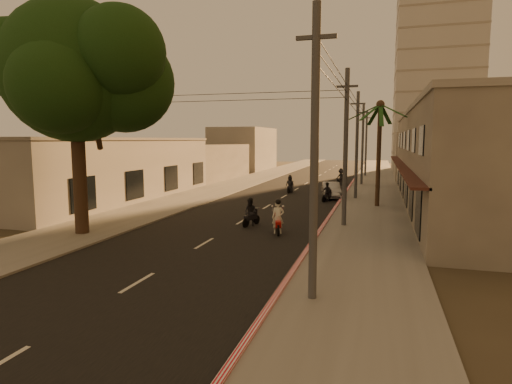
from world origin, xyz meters
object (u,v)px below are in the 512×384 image
Objects in this scene: scooter_mid_a at (251,213)px; scooter_far_b at (341,177)px; palm_tree at (380,111)px; scooter_red at (278,218)px; scooter_far_a at (290,185)px; broadleaf_tree at (83,72)px; scooter_mid_b at (327,193)px; parked_car at (331,190)px.

scooter_far_b reaches higher than scooter_mid_a.
palm_tree is at bearing 68.47° from scooter_mid_a.
scooter_red reaches higher than scooter_far_a.
scooter_far_b reaches higher than scooter_far_a.
scooter_far_a is (6.58, 20.67, -7.70)m from broadleaf_tree.
broadleaf_tree is 23.01m from scooter_far_a.
scooter_far_a is at bearing 84.40° from scooter_red.
scooter_far_b is at bearing 99.01° from scooter_mid_a.
scooter_far_b reaches higher than scooter_mid_b.
broadleaf_tree reaches higher than scooter_mid_b.
parked_car is (0.18, -11.51, -0.18)m from scooter_far_b.
palm_tree is 8.74m from parked_car.
scooter_mid_a reaches higher than parked_car.
scooter_mid_b is 13.93m from scooter_far_b.
scooter_mid_b is at bearing 69.88° from scooter_red.
scooter_mid_a is 0.93× the size of scooter_far_b.
broadleaf_tree is 22.56m from parked_car.
palm_tree is at bearing 49.71° from scooter_red.
scooter_far_b reaches higher than parked_car.
scooter_far_a is 9.93m from scooter_far_b.
scooter_mid_a is at bearing 31.31° from broadleaf_tree.
scooter_red is at bearing -105.25° from parked_car.
palm_tree is at bearing -59.35° from parked_car.
parked_car is (4.14, -2.41, -0.10)m from scooter_far_a.
scooter_far_b is 11.51m from parked_car.
palm_tree is 13.49m from scooter_red.
broadleaf_tree is 7.48× the size of scooter_mid_b.
scooter_mid_a is 16.11m from scooter_far_a.
scooter_red reaches higher than parked_car.
palm_tree reaches higher than scooter_far_b.
scooter_mid_b is at bearing -102.41° from parked_car.
palm_tree reaches higher than parked_car.
palm_tree is at bearing 43.48° from broadleaf_tree.
scooter_mid_a is (7.54, 4.59, -7.69)m from broadleaf_tree.
palm_tree reaches higher than scooter_red.
scooter_red is at bearing -21.61° from scooter_mid_a.
broadleaf_tree is 12.60m from scooter_red.
scooter_mid_b is 0.87× the size of scooter_far_b.
scooter_far_a is (-4.08, 4.83, 0.04)m from scooter_mid_b.
scooter_red reaches higher than scooter_mid_a.
scooter_far_a reaches higher than parked_car.
scooter_far_b is at bearing 113.56° from scooter_mid_b.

